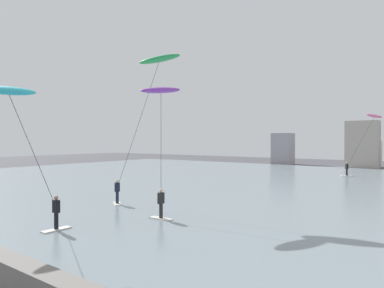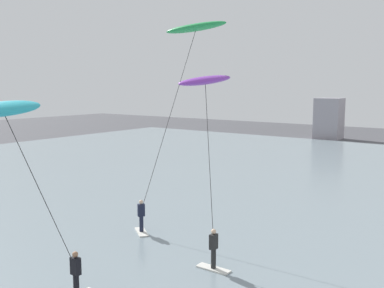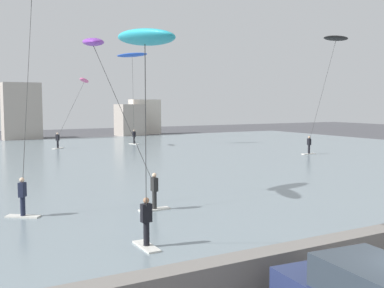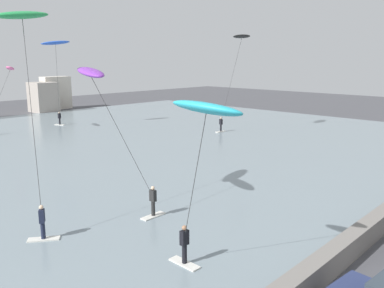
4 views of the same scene
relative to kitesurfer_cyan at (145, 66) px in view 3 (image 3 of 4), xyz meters
The scene contains 9 objects.
seawall_barrier 6.82m from the kitesurfer_cyan, 42.67° to the right, with size 60.00×0.70×1.01m, color slate.
water_bay 24.71m from the kitesurfer_cyan, 82.51° to the left, with size 84.00×52.00×0.10m, color gray.
far_shore_buildings 52.95m from the kitesurfer_cyan, 80.70° to the left, with size 35.64×5.80×7.37m.
kitesurfer_cyan is the anchor object (origin of this frame).
kitesurfer_purple 8.38m from the kitesurfer_cyan, 80.13° to the left, with size 3.46×3.97×7.74m.
kitesurfer_green 11.00m from the kitesurfer_cyan, 95.68° to the left, with size 3.56×4.43×10.41m.
kitesurfer_black 32.17m from the kitesurfer_cyan, 34.77° to the left, with size 3.93×2.55×10.70m.
kitesurfer_blue 38.28m from the kitesurfer_cyan, 68.27° to the left, with size 3.46×3.51×10.24m.
kitesurfer_pink 37.15m from the kitesurfer_cyan, 76.58° to the left, with size 4.55×2.79×7.41m.
Camera 3 is at (-8.47, -4.70, 4.80)m, focal length 43.67 mm.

